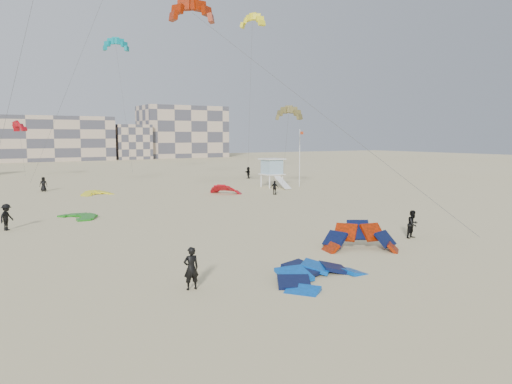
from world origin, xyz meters
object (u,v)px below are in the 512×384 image
kitesurfer_main (191,268)px  lifeguard_tower_near (272,173)px  kite_ground_orange (361,250)px  kite_ground_blue (319,279)px

kitesurfer_main → lifeguard_tower_near: (26.63, 34.93, 0.93)m
kite_ground_orange → lifeguard_tower_near: lifeguard_tower_near is taller
kite_ground_blue → kite_ground_orange: bearing=13.0°
kite_ground_orange → lifeguard_tower_near: (15.10, 33.04, 1.87)m
kitesurfer_main → kite_ground_blue: bearing=166.7°
lifeguard_tower_near → kitesurfer_main: bearing=-127.8°
kitesurfer_main → lifeguard_tower_near: 43.94m
kite_ground_blue → lifeguard_tower_near: bearing=42.0°
kite_ground_orange → kitesurfer_main: kite_ground_orange is taller
kite_ground_blue → kitesurfer_main: (-5.72, 1.64, 0.94)m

